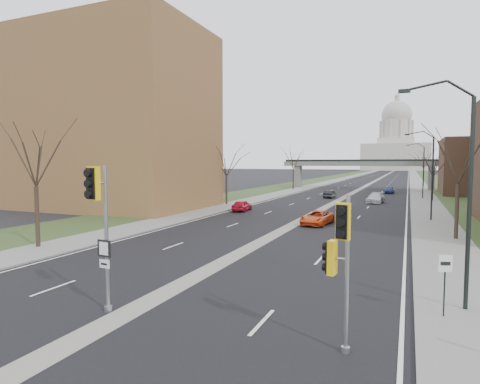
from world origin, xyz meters
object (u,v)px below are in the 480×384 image
Objects in this scene: speed_limit_sign at (445,274)px; car_right_near at (317,218)px; signal_pole_median at (99,211)px; car_right_far at (389,190)px; car_left_near at (242,205)px; car_left_far at (330,194)px; signal_pole_right at (340,251)px; car_right_mid at (376,198)px.

car_right_near is (-8.97, 20.54, -1.03)m from speed_limit_sign.
signal_pole_median reaches higher than car_right_far.
car_right_far is (14.78, 35.81, 0.01)m from car_left_near.
car_left_far is 0.96× the size of car_right_far.
signal_pole_median is 32.99m from car_left_near.
signal_pole_median is 68.22m from car_right_far.
signal_pole_right is at bearing -147.47° from speed_limit_sign.
signal_pole_median is 1.20× the size of car_right_near.
signal_pole_median is 1.46× the size of car_left_far.
car_right_far is (7.22, 67.76, -3.21)m from signal_pole_median.
car_right_near is (10.39, -6.98, -0.02)m from car_left_near.
car_left_near is 21.39m from car_right_mid.
car_right_far is at bearing -118.35° from car_left_far.
car_right_far is at bearing 93.43° from car_right_mid.
car_right_far is at bearing 73.49° from speed_limit_sign.
car_right_mid reaches higher than car_left_far.
signal_pole_median is 1.17× the size of signal_pole_right.
signal_pole_median is 2.47× the size of speed_limit_sign.
car_right_far reaches higher than car_left_near.
signal_pole_median reaches higher than signal_pole_right.
signal_pole_right is 67.54m from car_right_far.
speed_limit_sign is (11.81, 4.43, -2.22)m from signal_pole_median.
signal_pole_median is at bearing -89.63° from car_right_near.
signal_pole_right is 25.50m from car_right_near.
car_left_far is (6.34, 22.01, -0.04)m from car_left_near.
car_right_mid is at bearing 88.44° from car_right_near.
car_left_near is (-7.56, 31.95, -3.22)m from signal_pole_median.
car_right_far is (0.95, 19.49, -0.03)m from car_right_mid.
car_left_near is at bearing -106.65° from car_right_far.
signal_pole_right is at bearing -80.90° from car_right_mid.
car_right_near is at bearing -90.07° from car_right_far.
car_right_mid is 19.51m from car_right_far.
car_right_mid is at bearing 145.88° from car_left_far.
signal_pole_right reaches higher than car_left_near.
car_left_far is at bearing 104.79° from car_right_near.
car_right_mid reaches higher than car_right_far.
speed_limit_sign is (3.11, 4.16, -1.44)m from signal_pole_right.
signal_pole_median is 1.42× the size of car_left_near.
car_right_far is (-1.47, 67.48, -2.44)m from signal_pole_right.
signal_pole_median is 54.08m from car_left_far.
signal_pole_right is 1.03× the size of car_right_near.
car_right_near is at bearing 113.18° from signal_pole_right.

